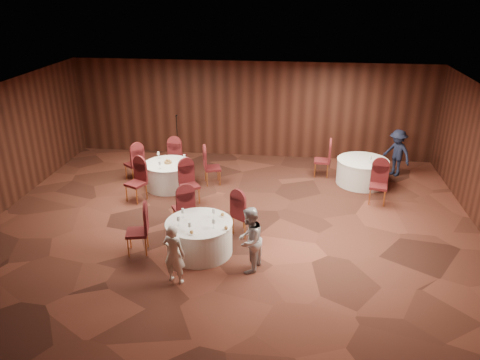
# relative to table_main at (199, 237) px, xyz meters

# --- Properties ---
(ground) EXTENTS (12.00, 12.00, 0.00)m
(ground) POSITION_rel_table_main_xyz_m (0.51, 1.39, -0.38)
(ground) COLOR black
(ground) RESTS_ON ground
(room_shell) EXTENTS (12.00, 12.00, 12.00)m
(room_shell) POSITION_rel_table_main_xyz_m (0.51, 1.39, 1.59)
(room_shell) COLOR silver
(room_shell) RESTS_ON ground
(table_main) EXTENTS (1.47, 1.47, 0.74)m
(table_main) POSITION_rel_table_main_xyz_m (0.00, 0.00, 0.00)
(table_main) COLOR silver
(table_main) RESTS_ON ground
(table_left) EXTENTS (1.39, 1.39, 0.74)m
(table_left) POSITION_rel_table_main_xyz_m (-1.59, 3.40, 0.00)
(table_left) COLOR silver
(table_left) RESTS_ON ground
(table_right) EXTENTS (1.50, 1.50, 0.74)m
(table_right) POSITION_rel_table_main_xyz_m (4.00, 4.35, 0.00)
(table_right) COLOR silver
(table_right) RESTS_ON ground
(chairs_main) EXTENTS (2.92, 1.93, 1.00)m
(chairs_main) POSITION_rel_table_main_xyz_m (-0.36, 0.62, 0.12)
(chairs_main) COLOR #410D19
(chairs_main) RESTS_ON ground
(chairs_left) EXTENTS (3.08, 2.83, 1.00)m
(chairs_left) POSITION_rel_table_main_xyz_m (-1.55, 3.43, 0.12)
(chairs_left) COLOR #410D19
(chairs_left) RESTS_ON ground
(chairs_right) EXTENTS (2.01, 2.34, 1.00)m
(chairs_right) POSITION_rel_table_main_xyz_m (3.56, 3.92, 0.12)
(chairs_right) COLOR #410D19
(chairs_right) RESTS_ON ground
(tabletop_main) EXTENTS (1.14, 1.01, 0.22)m
(tabletop_main) POSITION_rel_table_main_xyz_m (0.13, -0.10, 0.47)
(tabletop_main) COLOR silver
(tabletop_main) RESTS_ON table_main
(tabletop_left) EXTENTS (0.89, 0.85, 0.22)m
(tabletop_left) POSITION_rel_table_main_xyz_m (-1.60, 3.41, 0.45)
(tabletop_left) COLOR silver
(tabletop_left) RESTS_ON table_left
(tabletop_right) EXTENTS (0.08, 0.08, 0.22)m
(tabletop_right) POSITION_rel_table_main_xyz_m (4.16, 4.10, 0.52)
(tabletop_right) COLOR silver
(tabletop_right) RESTS_ON table_right
(mic_stand) EXTENTS (0.24, 0.24, 1.64)m
(mic_stand) POSITION_rel_table_main_xyz_m (-1.78, 5.30, 0.11)
(mic_stand) COLOR black
(mic_stand) RESTS_ON ground
(woman_a) EXTENTS (0.53, 0.42, 1.28)m
(woman_a) POSITION_rel_table_main_xyz_m (-0.26, -1.15, 0.26)
(woman_a) COLOR white
(woman_a) RESTS_ON ground
(woman_b) EXTENTS (0.70, 0.81, 1.42)m
(woman_b) POSITION_rel_table_main_xyz_m (1.16, -0.56, 0.33)
(woman_b) COLOR silver
(woman_b) RESTS_ON ground
(man_c) EXTENTS (1.04, 1.05, 1.45)m
(man_c) POSITION_rel_table_main_xyz_m (5.11, 5.14, 0.35)
(man_c) COLOR black
(man_c) RESTS_ON ground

